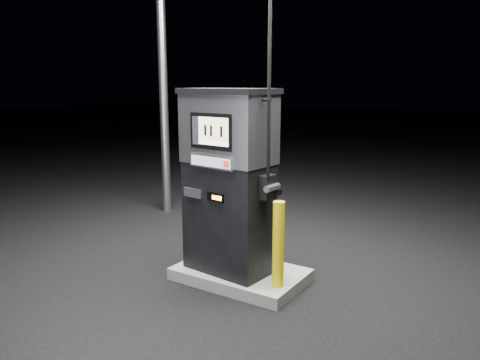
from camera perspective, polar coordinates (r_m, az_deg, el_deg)
The scene contains 5 objects.
ground at distance 6.13m, azimuth 0.07°, elevation -12.08°, with size 80.00×80.00×0.00m, color black.
pump_island at distance 6.10m, azimuth 0.07°, elevation -11.44°, with size 1.60×1.00×0.15m, color slate.
fuel_dispenser at distance 5.72m, azimuth -1.34°, elevation 0.01°, with size 1.28×0.78×4.70m.
bollard_left at distance 6.24m, azimuth -5.68°, elevation -6.07°, with size 0.11×0.11×0.85m, color yellow.
bollard_right at distance 5.43m, azimuth 4.69°, elevation -7.84°, with size 0.14×0.14×1.02m, color yellow.
Camera 1 is at (3.02, -4.72, 2.48)m, focal length 35.00 mm.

